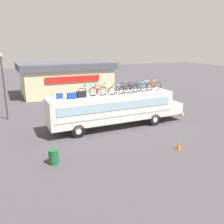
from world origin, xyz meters
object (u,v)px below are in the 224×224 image
Objects in this scene: rooftop_bicycle_1 at (88,91)px; rooftop_bicycle_5 at (125,89)px; rooftop_bicycle_7 at (139,88)px; rooftop_bicycle_9 at (153,86)px; luggage_bag_1 at (60,96)px; rooftop_bicycle_3 at (108,90)px; rooftop_bicycle_4 at (117,90)px; trash_bin at (54,157)px; traffic_cone at (179,145)px; street_lamp at (4,83)px; rooftop_bicycle_2 at (98,91)px; bus at (115,107)px; luggage_bag_3 at (81,94)px; rooftop_bicycle_8 at (145,86)px; luggage_bag_2 at (72,96)px; rooftop_bicycle_6 at (132,88)px.

rooftop_bicycle_5 reaches higher than rooftop_bicycle_1.
rooftop_bicycle_7 is 1.55m from rooftop_bicycle_9.
luggage_bag_1 is 3.88m from rooftop_bicycle_3.
rooftop_bicycle_4 is 1.83× the size of trash_bin.
traffic_cone is at bearing -10.59° from trash_bin.
luggage_bag_1 is 0.27× the size of rooftop_bicycle_4.
street_lamp is (-8.34, 6.55, 0.20)m from rooftop_bicycle_4.
rooftop_bicycle_5 is 11.20m from street_lamp.
rooftop_bicycle_7 is (3.80, 0.03, 0.00)m from rooftop_bicycle_2.
rooftop_bicycle_2 is at bearing -6.42° from luggage_bag_1.
rooftop_bicycle_7 is 12.33m from street_lamp.
bus is 7.05× the size of rooftop_bicycle_5.
rooftop_bicycle_9 is (6.77, 0.13, 0.18)m from luggage_bag_3.
luggage_bag_3 is at bearing -178.41° from bus.
rooftop_bicycle_8 reaches higher than trash_bin.
rooftop_bicycle_9 is at bearing 24.79° from trash_bin.
street_lamp reaches higher than rooftop_bicycle_8.
rooftop_bicycle_5 is at bearing -169.02° from rooftop_bicycle_7.
luggage_bag_3 is 3.69m from rooftop_bicycle_5.
rooftop_bicycle_9 reaches higher than traffic_cone.
street_lamp reaches higher than luggage_bag_2.
luggage_bag_2 is at bearing -176.37° from rooftop_bicycle_2.
rooftop_bicycle_5 is at bearing -9.44° from rooftop_bicycle_1.
rooftop_bicycle_7 is (2.28, -0.11, 1.55)m from bus.
luggage_bag_1 is at bearing 173.70° from rooftop_bicycle_4.
rooftop_bicycle_6 is 11.73m from street_lamp.
rooftop_bicycle_1 is 1.63m from rooftop_bicycle_3.
trash_bin is (-6.21, -4.58, -1.29)m from bus.
rooftop_bicycle_2 is at bearing 173.93° from rooftop_bicycle_4.
bus reaches higher than traffic_cone.
trash_bin is 8.24m from traffic_cone.
street_lamp is at bearing 100.84° from trash_bin.
luggage_bag_3 is 3.01m from rooftop_bicycle_4.
rooftop_bicycle_1 is 4.61m from rooftop_bicycle_7.
luggage_bag_1 is 0.07× the size of street_lamp.
rooftop_bicycle_4 is 1.46m from rooftop_bicycle_6.
bus is at bearing 99.18° from rooftop_bicycle_4.
rooftop_bicycle_9 is (3.82, 0.05, 1.56)m from bus.
rooftop_bicycle_4 is (0.77, -0.17, -0.04)m from rooftop_bicycle_3.
rooftop_bicycle_5 reaches higher than rooftop_bicycle_2.
traffic_cone is at bearing -78.53° from rooftop_bicycle_5.
luggage_bag_2 reaches higher than luggage_bag_1.
rooftop_bicycle_7 reaches higher than luggage_bag_3.
rooftop_bicycle_5 is 3.13m from rooftop_bicycle_9.
street_lamp reaches higher than rooftop_bicycle_3.
luggage_bag_1 is at bearing 149.08° from luggage_bag_2.
bus is 1.77m from rooftop_bicycle_5.
rooftop_bicycle_5 is at bearing -6.57° from luggage_bag_1.
rooftop_bicycle_1 is 1.01× the size of rooftop_bicycle_2.
rooftop_bicycle_5 is at bearing 101.47° from traffic_cone.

